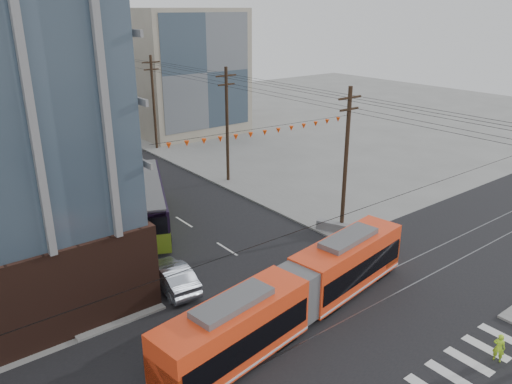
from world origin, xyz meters
TOP-DOWN VIEW (x-y plane):
  - ground at (0.00, 0.00)m, footprint 160.00×160.00m
  - bg_bldg_ne_near at (16.00, 48.00)m, footprint 14.00×14.00m
  - bg_bldg_ne_far at (18.00, 68.00)m, footprint 16.00×16.00m
  - utility_pole_far at (8.50, 56.00)m, footprint 0.30×0.30m
  - streetcar at (-1.97, 4.58)m, footprint 17.89×5.05m
  - city_bus at (-2.34, 21.62)m, footprint 7.49×12.51m
  - parked_car_silver at (-5.59, 11.78)m, footprint 2.15×5.06m
  - parked_car_white at (-5.54, 17.21)m, footprint 3.83×5.71m
  - parked_car_grey at (-5.13, 24.30)m, footprint 3.36×5.58m
  - pedestrian at (3.51, -3.79)m, footprint 0.50×0.63m
  - jersey_barrier at (8.30, 10.66)m, footprint 2.53×4.09m

SIDE VIEW (x-z plane):
  - ground at x=0.00m, z-range 0.00..0.00m
  - jersey_barrier at x=8.30m, z-range 0.00..0.82m
  - parked_car_grey at x=-5.13m, z-range 0.00..1.45m
  - pedestrian at x=3.51m, z-range 0.00..1.51m
  - parked_car_white at x=-5.54m, z-range 0.00..1.54m
  - parked_car_silver at x=-5.59m, z-range 0.00..1.62m
  - streetcar at x=-1.97m, z-range 0.00..3.41m
  - city_bus at x=-2.34m, z-range 0.00..3.54m
  - utility_pole_far at x=8.50m, z-range 0.00..11.00m
  - bg_bldg_ne_far at x=18.00m, z-range 0.00..14.00m
  - bg_bldg_ne_near at x=16.00m, z-range 0.00..16.00m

